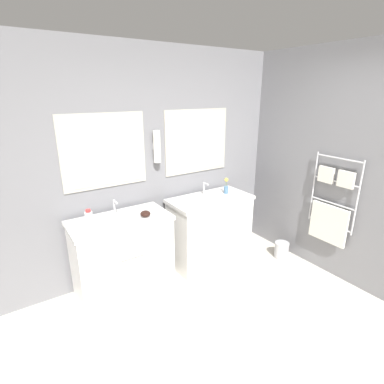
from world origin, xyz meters
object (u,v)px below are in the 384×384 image
(toiletry_bottle, at_px, (89,220))
(waste_bin, at_px, (282,250))
(vanity_right, at_px, (211,231))
(flower_vase, at_px, (226,187))
(vanity_left, at_px, (124,257))
(amenity_bowl, at_px, (145,214))

(toiletry_bottle, height_order, waste_bin, toiletry_bottle)
(vanity_right, distance_m, toiletry_bottle, 1.57)
(toiletry_bottle, distance_m, waste_bin, 2.51)
(flower_vase, bearing_deg, vanity_left, -177.71)
(vanity_left, relative_size, amenity_bowl, 9.56)
(amenity_bowl, relative_size, flower_vase, 0.52)
(toiletry_bottle, bearing_deg, flower_vase, 3.59)
(vanity_left, xyz_separation_m, toiletry_bottle, (-0.32, -0.05, 0.52))
(amenity_bowl, distance_m, waste_bin, 1.97)
(toiletry_bottle, relative_size, flower_vase, 0.99)
(vanity_left, height_order, toiletry_bottle, toiletry_bottle)
(vanity_right, height_order, toiletry_bottle, toiletry_bottle)
(toiletry_bottle, xyz_separation_m, waste_bin, (2.32, -0.38, -0.86))
(amenity_bowl, height_order, waste_bin, amenity_bowl)
(vanity_left, distance_m, vanity_right, 1.15)
(vanity_right, xyz_separation_m, amenity_bowl, (-0.91, -0.06, 0.46))
(vanity_left, distance_m, flower_vase, 1.51)
(vanity_right, relative_size, waste_bin, 4.74)
(amenity_bowl, bearing_deg, toiletry_bottle, 179.16)
(waste_bin, bearing_deg, amenity_bowl, 168.01)
(toiletry_bottle, relative_size, amenity_bowl, 1.89)
(vanity_right, bearing_deg, waste_bin, -27.10)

